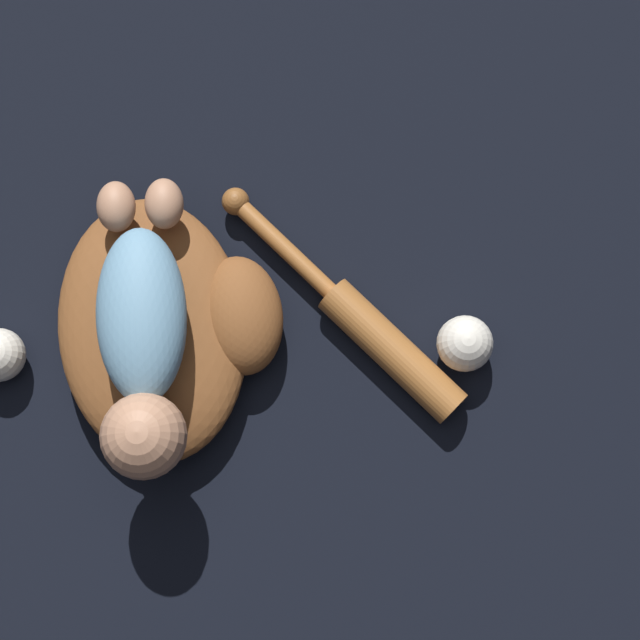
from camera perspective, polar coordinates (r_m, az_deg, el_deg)
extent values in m
plane|color=black|center=(1.51, -8.22, 1.01)|extent=(6.00, 6.00, 0.00)
ellipsoid|color=brown|center=(1.46, -8.95, -0.44)|extent=(0.43, 0.37, 0.09)
ellipsoid|color=brown|center=(1.45, -4.25, 0.24)|extent=(0.19, 0.17, 0.09)
ellipsoid|color=#6693B2|center=(1.37, -9.53, 0.28)|extent=(0.25, 0.17, 0.09)
sphere|color=tan|center=(1.34, -9.38, -6.14)|extent=(0.11, 0.11, 0.11)
ellipsoid|color=tan|center=(1.43, -8.31, 6.16)|extent=(0.08, 0.07, 0.05)
ellipsoid|color=tan|center=(1.44, -10.82, 5.96)|extent=(0.08, 0.07, 0.05)
cylinder|color=#9E602D|center=(1.46, 3.87, -1.65)|extent=(0.17, 0.22, 0.05)
cylinder|color=#9E602D|center=(1.49, -1.98, 3.92)|extent=(0.12, 0.17, 0.02)
sphere|color=brown|center=(1.51, -4.53, 6.32)|extent=(0.04, 0.04, 0.04)
sphere|color=silver|center=(1.46, 7.73, -1.26)|extent=(0.08, 0.08, 0.08)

